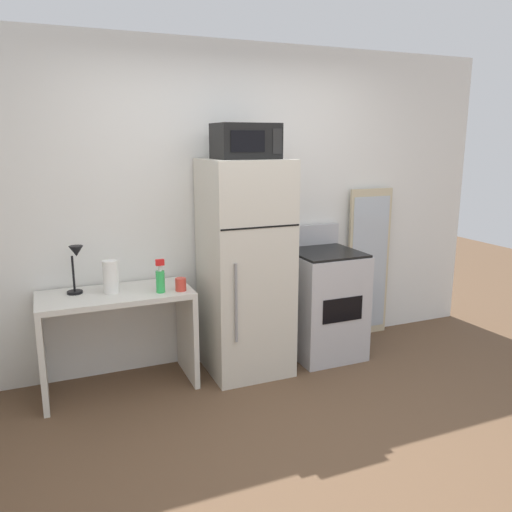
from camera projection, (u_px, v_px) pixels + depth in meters
The scene contains 11 objects.
ground_plane at pixel (325, 456), 3.05m from camera, with size 12.00×12.00×0.00m, color brown.
wall_back_white at pixel (226, 206), 4.29m from camera, with size 5.00×0.10×2.60m, color white.
desk at pixel (117, 323), 3.80m from camera, with size 1.10×0.52×0.75m.
desk_lamp at pixel (76, 261), 3.66m from camera, with size 0.14×0.12×0.35m.
spray_bottle at pixel (160, 279), 3.73m from camera, with size 0.06×0.06×0.25m.
paper_towel_roll at pixel (111, 277), 3.71m from camera, with size 0.11×0.11×0.24m, color white.
coffee_mug at pixel (181, 284), 3.78m from camera, with size 0.08×0.08×0.10m, color #D83F33.
refrigerator at pixel (245, 268), 4.06m from camera, with size 0.63×0.65×1.70m.
microwave at pixel (246, 141), 3.82m from camera, with size 0.46×0.35×0.26m.
oven_range at pixel (323, 302), 4.43m from camera, with size 0.57×0.61×1.10m.
leaning_mirror at pixel (368, 263), 4.85m from camera, with size 0.44×0.03×1.40m.
Camera 1 is at (-1.43, -2.34, 1.84)m, focal length 36.09 mm.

